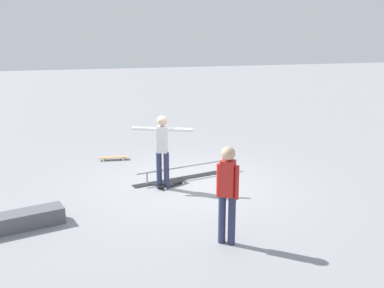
{
  "coord_description": "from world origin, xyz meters",
  "views": [
    {
      "loc": [
        2.26,
        9.75,
        3.69
      ],
      "look_at": [
        -0.18,
        -0.02,
        1.0
      ],
      "focal_mm": 41.91,
      "sensor_mm": 36.0,
      "label": 1
    }
  ],
  "objects_px": {
    "loose_skateboard_natural": "(113,157)",
    "bystander_red_shirt": "(227,190)",
    "skater_main": "(162,147)",
    "grind_rail": "(187,172)",
    "skateboard_main": "(171,183)",
    "skate_ledge": "(19,221)"
  },
  "relations": [
    {
      "from": "loose_skateboard_natural",
      "to": "grind_rail",
      "type": "bearing_deg",
      "value": 134.43
    },
    {
      "from": "skater_main",
      "to": "grind_rail",
      "type": "bearing_deg",
      "value": -120.31
    },
    {
      "from": "grind_rail",
      "to": "loose_skateboard_natural",
      "type": "relative_size",
      "value": 3.46
    },
    {
      "from": "loose_skateboard_natural",
      "to": "skateboard_main",
      "type": "bearing_deg",
      "value": 119.88
    },
    {
      "from": "skater_main",
      "to": "bystander_red_shirt",
      "type": "xyz_separation_m",
      "value": [
        -0.58,
        2.95,
        -0.01
      ]
    },
    {
      "from": "grind_rail",
      "to": "loose_skateboard_natural",
      "type": "xyz_separation_m",
      "value": [
        1.66,
        -1.99,
        -0.07
      ]
    },
    {
      "from": "skater_main",
      "to": "loose_skateboard_natural",
      "type": "height_order",
      "value": "skater_main"
    },
    {
      "from": "skateboard_main",
      "to": "bystander_red_shirt",
      "type": "height_order",
      "value": "bystander_red_shirt"
    },
    {
      "from": "grind_rail",
      "to": "skate_ledge",
      "type": "bearing_deg",
      "value": 14.95
    },
    {
      "from": "skate_ledge",
      "to": "skater_main",
      "type": "bearing_deg",
      "value": -153.94
    },
    {
      "from": "bystander_red_shirt",
      "to": "loose_skateboard_natural",
      "type": "bearing_deg",
      "value": 139.68
    },
    {
      "from": "grind_rail",
      "to": "skate_ledge",
      "type": "distance_m",
      "value": 4.23
    },
    {
      "from": "skateboard_main",
      "to": "loose_skateboard_natural",
      "type": "height_order",
      "value": "same"
    },
    {
      "from": "skater_main",
      "to": "bystander_red_shirt",
      "type": "relative_size",
      "value": 0.98
    },
    {
      "from": "skate_ledge",
      "to": "loose_skateboard_natural",
      "type": "xyz_separation_m",
      "value": [
        -2.05,
        -4.03,
        -0.08
      ]
    },
    {
      "from": "skateboard_main",
      "to": "loose_skateboard_natural",
      "type": "relative_size",
      "value": 0.98
    },
    {
      "from": "loose_skateboard_natural",
      "to": "bystander_red_shirt",
      "type": "bearing_deg",
      "value": 110.05
    },
    {
      "from": "grind_rail",
      "to": "skate_ledge",
      "type": "relative_size",
      "value": 1.73
    },
    {
      "from": "skate_ledge",
      "to": "bystander_red_shirt",
      "type": "distance_m",
      "value": 3.95
    },
    {
      "from": "grind_rail",
      "to": "bystander_red_shirt",
      "type": "bearing_deg",
      "value": 73.91
    },
    {
      "from": "skate_ledge",
      "to": "skateboard_main",
      "type": "relative_size",
      "value": 2.02
    },
    {
      "from": "skater_main",
      "to": "bystander_red_shirt",
      "type": "height_order",
      "value": "bystander_red_shirt"
    }
  ]
}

